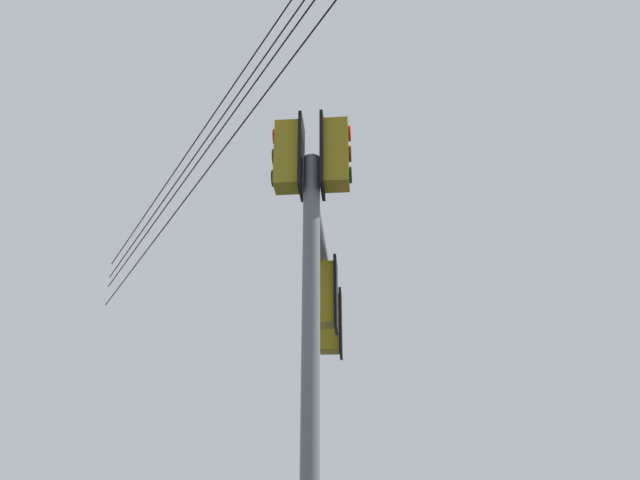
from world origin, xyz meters
name	(u,v)px	position (x,y,z in m)	size (l,w,h in m)	color
signal_mast_assembly	(319,296)	(1.01, -0.69, 5.00)	(1.10, 4.68, 6.99)	slate
overhead_wire_span	(283,39)	(1.52, -0.48, 9.08)	(13.59, 15.51, 1.65)	black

